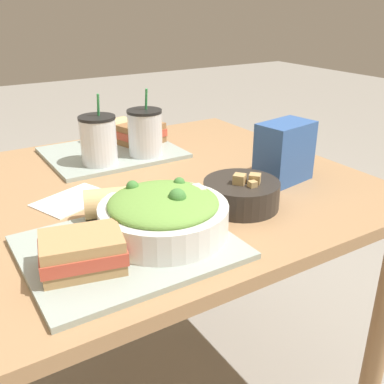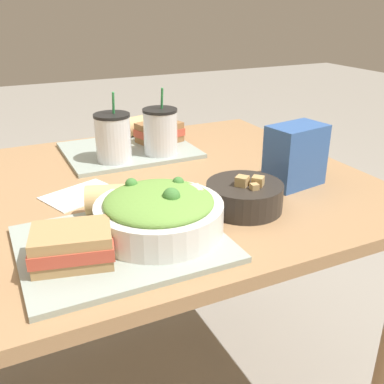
% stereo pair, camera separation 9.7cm
% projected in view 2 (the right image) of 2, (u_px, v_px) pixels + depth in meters
% --- Properties ---
extents(dining_table, '(1.25, 0.97, 0.72)m').
position_uv_depth(dining_table, '(132.00, 219.00, 1.19)').
color(dining_table, '#A37A51').
rests_on(dining_table, ground_plane).
extents(tray_near, '(0.39, 0.32, 0.01)m').
position_uv_depth(tray_near, '(122.00, 244.00, 0.88)').
color(tray_near, '#99A89E').
rests_on(tray_near, dining_table).
extents(tray_far, '(0.39, 0.32, 0.01)m').
position_uv_depth(tray_far, '(129.00, 150.00, 1.41)').
color(tray_far, '#99A89E').
rests_on(tray_far, dining_table).
extents(salad_bowl, '(0.26, 0.26, 0.10)m').
position_uv_depth(salad_bowl, '(159.00, 212.00, 0.89)').
color(salad_bowl, white).
rests_on(salad_bowl, tray_near).
extents(soup_bowl, '(0.18, 0.18, 0.08)m').
position_uv_depth(soup_bowl, '(244.00, 195.00, 1.02)').
color(soup_bowl, '#2D2823').
rests_on(soup_bowl, dining_table).
extents(sandwich_near, '(0.16, 0.13, 0.06)m').
position_uv_depth(sandwich_near, '(72.00, 246.00, 0.79)').
color(sandwich_near, tan).
rests_on(sandwich_near, tray_near).
extents(baguette_near, '(0.18, 0.11, 0.06)m').
position_uv_depth(baguette_near, '(125.00, 198.00, 0.98)').
color(baguette_near, tan).
rests_on(baguette_near, tray_near).
extents(sandwich_far, '(0.16, 0.13, 0.06)m').
position_uv_depth(sandwich_far, '(159.00, 132.00, 1.46)').
color(sandwich_far, olive).
rests_on(sandwich_far, tray_far).
extents(baguette_far, '(0.16, 0.10, 0.06)m').
position_uv_depth(baguette_far, '(128.00, 127.00, 1.52)').
color(baguette_far, tan).
rests_on(baguette_far, tray_far).
extents(drink_cup_dark, '(0.10, 0.10, 0.20)m').
position_uv_depth(drink_cup_dark, '(113.00, 139.00, 1.28)').
color(drink_cup_dark, silver).
rests_on(drink_cup_dark, tray_far).
extents(drink_cup_red, '(0.10, 0.10, 0.20)m').
position_uv_depth(drink_cup_red, '(160.00, 133.00, 1.34)').
color(drink_cup_red, silver).
rests_on(drink_cup_red, tray_far).
extents(chip_bag, '(0.16, 0.11, 0.16)m').
position_uv_depth(chip_bag, '(295.00, 155.00, 1.14)').
color(chip_bag, '#335BA3').
rests_on(chip_bag, dining_table).
extents(napkin_folded, '(0.20, 0.17, 0.00)m').
position_uv_depth(napkin_folded, '(82.00, 195.00, 1.10)').
color(napkin_folded, white).
rests_on(napkin_folded, dining_table).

